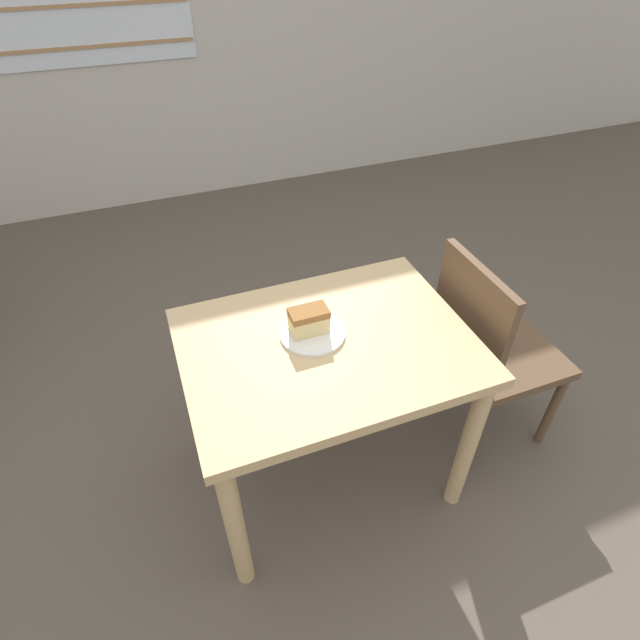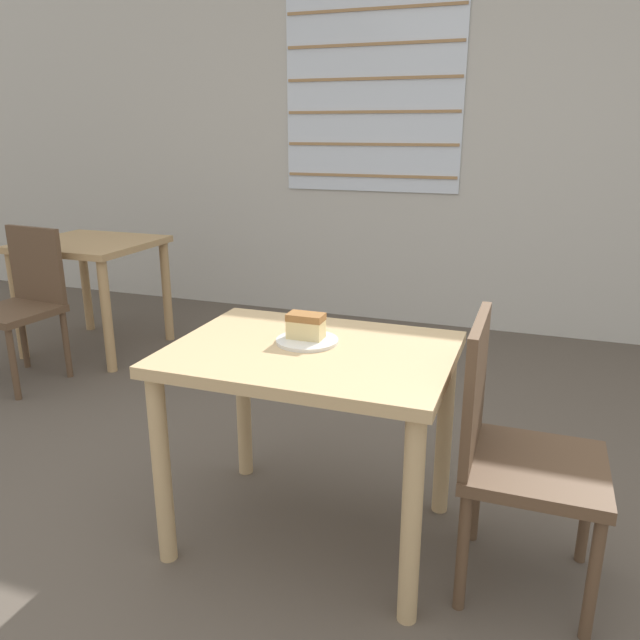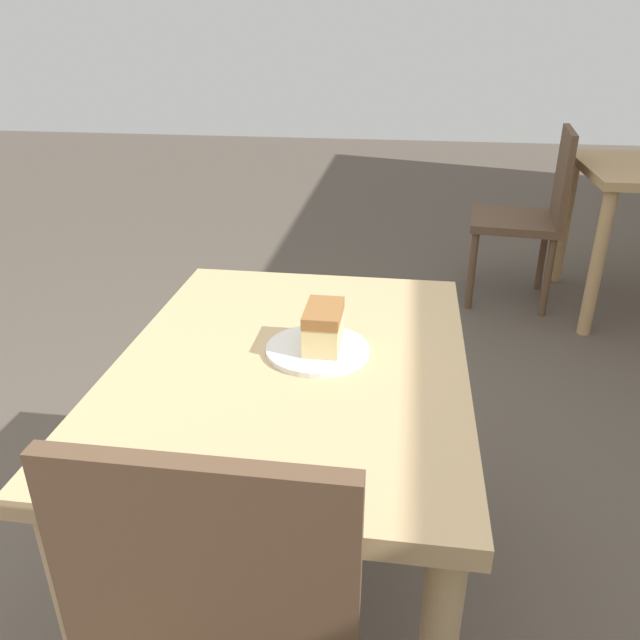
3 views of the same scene
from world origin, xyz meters
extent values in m
plane|color=brown|center=(0.00, 0.00, 0.00)|extent=(14.00, 14.00, 0.00)
cube|color=beige|center=(0.00, 3.03, 1.40)|extent=(10.00, 0.06, 2.80)
cube|color=white|center=(-0.59, 2.99, 1.64)|extent=(1.29, 0.01, 1.33)
cube|color=#AD7F51|center=(-0.59, 2.98, 1.08)|extent=(1.26, 0.01, 0.02)
cube|color=#AD7F51|center=(-0.59, 2.98, 1.30)|extent=(1.26, 0.01, 0.02)
cube|color=#AD7F51|center=(-0.59, 2.98, 1.53)|extent=(1.26, 0.01, 0.02)
cube|color=#AD7F51|center=(-0.59, 2.98, 1.75)|extent=(1.26, 0.01, 0.02)
cube|color=#AD7F51|center=(-0.59, 2.98, 1.97)|extent=(1.26, 0.01, 0.02)
cube|color=#AD7F51|center=(-0.59, 2.98, 2.19)|extent=(1.26, 0.01, 0.02)
cube|color=tan|center=(-0.05, 0.31, 0.70)|extent=(0.93, 0.70, 0.04)
cylinder|color=tan|center=(-0.47, 0.01, 0.34)|extent=(0.06, 0.06, 0.68)
cylinder|color=tan|center=(0.37, 0.01, 0.34)|extent=(0.06, 0.06, 0.68)
cylinder|color=tan|center=(-0.47, 0.61, 0.34)|extent=(0.06, 0.06, 0.68)
cylinder|color=tan|center=(0.37, 0.61, 0.34)|extent=(0.06, 0.06, 0.68)
cube|color=tan|center=(-2.09, 1.71, 0.71)|extent=(0.78, 0.74, 0.04)
cylinder|color=tan|center=(-2.43, 1.39, 0.34)|extent=(0.06, 0.06, 0.69)
cylinder|color=tan|center=(-1.75, 1.39, 0.34)|extent=(0.06, 0.06, 0.69)
cylinder|color=tan|center=(-2.43, 2.03, 0.34)|extent=(0.06, 0.06, 0.69)
cylinder|color=tan|center=(-1.75, 2.03, 0.34)|extent=(0.06, 0.06, 0.69)
cube|color=brown|center=(0.69, 0.30, 0.42)|extent=(0.42, 0.42, 0.04)
cylinder|color=brown|center=(0.87, 0.12, 0.20)|extent=(0.04, 0.04, 0.40)
cylinder|color=brown|center=(0.87, 0.48, 0.20)|extent=(0.04, 0.04, 0.40)
cylinder|color=brown|center=(0.51, 0.12, 0.20)|extent=(0.04, 0.04, 0.40)
cylinder|color=brown|center=(0.51, 0.48, 0.20)|extent=(0.04, 0.04, 0.40)
cube|color=brown|center=(0.49, 0.30, 0.66)|extent=(0.03, 0.40, 0.44)
cube|color=brown|center=(-2.13, 1.07, 0.42)|extent=(0.46, 0.46, 0.04)
cylinder|color=brown|center=(-1.97, 0.87, 0.20)|extent=(0.04, 0.04, 0.40)
cylinder|color=brown|center=(-2.29, 1.27, 0.20)|extent=(0.04, 0.04, 0.40)
cylinder|color=brown|center=(-1.93, 1.23, 0.20)|extent=(0.04, 0.04, 0.40)
cube|color=brown|center=(-2.11, 1.26, 0.66)|extent=(0.40, 0.07, 0.44)
cylinder|color=white|center=(-0.08, 0.36, 0.72)|extent=(0.21, 0.21, 0.01)
cube|color=#E5CC89|center=(-0.09, 0.37, 0.76)|extent=(0.12, 0.07, 0.06)
cube|color=#936033|center=(-0.09, 0.37, 0.80)|extent=(0.12, 0.07, 0.02)
camera|label=1|loc=(-0.49, -0.77, 1.81)|focal=28.00mm
camera|label=2|loc=(0.63, -1.51, 1.42)|focal=35.00mm
camera|label=3|loc=(1.03, 0.52, 1.33)|focal=35.00mm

